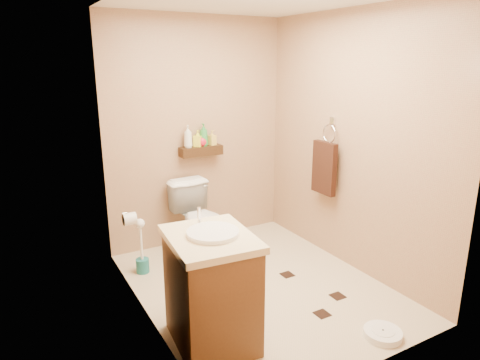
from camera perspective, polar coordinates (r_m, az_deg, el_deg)
ground at (r=3.94m, az=2.47°, el=-13.90°), size 2.50×2.50×0.00m
wall_back at (r=4.60m, az=-5.69°, el=6.27°), size 2.00×0.04×2.40m
wall_front at (r=2.58m, az=17.70°, el=-1.88°), size 2.00×0.04×2.40m
wall_left at (r=3.11m, az=-13.11°, el=1.39°), size 0.04×2.50×2.40m
wall_right at (r=4.12m, az=14.58°, el=4.76°), size 0.04×2.50×2.40m
wall_shelf at (r=4.56m, az=-5.22°, el=3.89°), size 0.46×0.14×0.10m
floor_accents at (r=3.92m, az=3.25°, el=-14.05°), size 1.21×1.24×0.01m
toilet at (r=4.37m, az=-5.22°, el=-5.43°), size 0.46×0.76×0.75m
vanity at (r=3.06m, az=-3.84°, el=-14.19°), size 0.61×0.72×0.94m
bathroom_scale at (r=3.46m, az=18.49°, el=-18.84°), size 0.31×0.31×0.06m
toilet_brush at (r=4.18m, az=-12.95°, el=-9.57°), size 0.12×0.12×0.54m
towel_ring at (r=4.30m, az=11.22°, el=1.92°), size 0.12×0.30×0.76m
toilet_paper at (r=3.90m, az=-14.53°, el=-5.03°), size 0.12×0.11×0.12m
bottle_a at (r=4.47m, az=-6.96°, el=5.77°), size 0.12×0.12×0.23m
bottle_b at (r=4.52m, az=-5.65°, el=5.55°), size 0.11×0.11×0.17m
bottle_c at (r=4.54m, az=-5.12°, el=5.41°), size 0.15×0.15×0.14m
bottle_d at (r=4.54m, az=-4.87°, el=6.03°), size 0.09×0.09×0.24m
bottle_e at (r=4.59m, az=-3.75°, el=5.64°), size 0.09×0.09×0.16m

